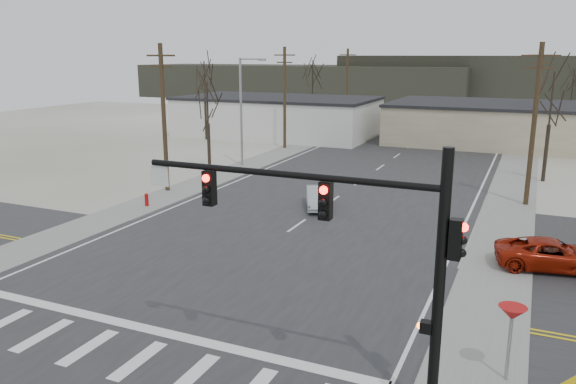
# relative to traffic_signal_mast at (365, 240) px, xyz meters

# --- Properties ---
(ground) EXTENTS (140.00, 140.00, 0.00)m
(ground) POSITION_rel_traffic_signal_mast_xyz_m (-7.89, 6.20, -4.67)
(ground) COLOR silver
(ground) RESTS_ON ground
(main_road) EXTENTS (18.00, 110.00, 0.05)m
(main_road) POSITION_rel_traffic_signal_mast_xyz_m (-7.89, 21.20, -4.65)
(main_road) COLOR #252527
(main_road) RESTS_ON ground
(cross_road) EXTENTS (90.00, 10.00, 0.04)m
(cross_road) POSITION_rel_traffic_signal_mast_xyz_m (-7.89, 6.20, -4.65)
(cross_road) COLOR #252527
(cross_road) RESTS_ON ground
(sidewalk_left) EXTENTS (3.00, 90.00, 0.06)m
(sidewalk_left) POSITION_rel_traffic_signal_mast_xyz_m (-18.49, 26.20, -4.64)
(sidewalk_left) COLOR gray
(sidewalk_left) RESTS_ON ground
(sidewalk_right) EXTENTS (3.00, 90.00, 0.06)m
(sidewalk_right) POSITION_rel_traffic_signal_mast_xyz_m (2.71, 26.20, -4.64)
(sidewalk_right) COLOR gray
(sidewalk_right) RESTS_ON ground
(traffic_signal_mast) EXTENTS (8.95, 0.43, 7.20)m
(traffic_signal_mast) POSITION_rel_traffic_signal_mast_xyz_m (0.00, 0.00, 0.00)
(traffic_signal_mast) COLOR black
(traffic_signal_mast) RESTS_ON ground
(fire_hydrant) EXTENTS (0.24, 0.24, 0.87)m
(fire_hydrant) POSITION_rel_traffic_signal_mast_xyz_m (-18.09, 14.20, -4.22)
(fire_hydrant) COLOR #A50C0C
(fire_hydrant) RESTS_ON ground
(yield_sign) EXTENTS (0.80, 0.80, 2.35)m
(yield_sign) POSITION_rel_traffic_signal_mast_xyz_m (3.61, 2.70, -2.61)
(yield_sign) COLOR gray
(yield_sign) RESTS_ON ground
(building_left_far) EXTENTS (22.30, 12.30, 4.50)m
(building_left_far) POSITION_rel_traffic_signal_mast_xyz_m (-23.89, 46.20, -2.42)
(building_left_far) COLOR silver
(building_left_far) RESTS_ON ground
(building_right_far) EXTENTS (26.30, 14.30, 4.30)m
(building_right_far) POSITION_rel_traffic_signal_mast_xyz_m (2.11, 50.20, -2.52)
(building_right_far) COLOR #C3B495
(building_right_far) RESTS_ON ground
(upole_left_b) EXTENTS (2.20, 0.30, 10.00)m
(upole_left_b) POSITION_rel_traffic_signal_mast_xyz_m (-19.39, 18.20, 0.55)
(upole_left_b) COLOR #42321E
(upole_left_b) RESTS_ON ground
(upole_left_c) EXTENTS (2.20, 0.30, 10.00)m
(upole_left_c) POSITION_rel_traffic_signal_mast_xyz_m (-19.39, 38.20, 0.55)
(upole_left_c) COLOR #42321E
(upole_left_c) RESTS_ON ground
(upole_left_d) EXTENTS (2.20, 0.30, 10.00)m
(upole_left_d) POSITION_rel_traffic_signal_mast_xyz_m (-19.39, 58.20, 0.55)
(upole_left_d) COLOR #42321E
(upole_left_d) RESTS_ON ground
(upole_right_a) EXTENTS (2.20, 0.30, 10.00)m
(upole_right_a) POSITION_rel_traffic_signal_mast_xyz_m (3.61, 24.20, 0.55)
(upole_right_a) COLOR #42321E
(upole_right_a) RESTS_ON ground
(upole_right_b) EXTENTS (2.20, 0.30, 10.00)m
(upole_right_b) POSITION_rel_traffic_signal_mast_xyz_m (3.61, 46.20, 0.55)
(upole_right_b) COLOR #42321E
(upole_right_b) RESTS_ON ground
(streetlight_main) EXTENTS (2.40, 0.25, 9.00)m
(streetlight_main) POSITION_rel_traffic_signal_mast_xyz_m (-18.69, 28.20, 0.41)
(streetlight_main) COLOR gray
(streetlight_main) RESTS_ON ground
(tree_left_near) EXTENTS (3.30, 3.30, 7.35)m
(tree_left_near) POSITION_rel_traffic_signal_mast_xyz_m (-20.89, 26.20, 0.55)
(tree_left_near) COLOR #32271E
(tree_left_near) RESTS_ON ground
(tree_right_mid) EXTENTS (3.74, 3.74, 8.33)m
(tree_right_mid) POSITION_rel_traffic_signal_mast_xyz_m (4.61, 32.20, 1.26)
(tree_right_mid) COLOR #32271E
(tree_right_mid) RESTS_ON ground
(tree_left_far) EXTENTS (3.96, 3.96, 8.82)m
(tree_left_far) POSITION_rel_traffic_signal_mast_xyz_m (-21.89, 52.20, 1.61)
(tree_left_far) COLOR #32271E
(tree_left_far) RESTS_ON ground
(tree_right_far) EXTENTS (3.52, 3.52, 7.84)m
(tree_right_far) POSITION_rel_traffic_signal_mast_xyz_m (7.11, 58.20, 0.91)
(tree_right_far) COLOR #32271E
(tree_right_far) RESTS_ON ground
(tree_left_mid) EXTENTS (3.96, 3.96, 8.82)m
(tree_left_mid) POSITION_rel_traffic_signal_mast_xyz_m (-29.89, 40.20, 1.61)
(tree_left_mid) COLOR #32271E
(tree_left_mid) RESTS_ON ground
(hill_left) EXTENTS (70.00, 18.00, 7.00)m
(hill_left) POSITION_rel_traffic_signal_mast_xyz_m (-42.89, 98.20, -1.17)
(hill_left) COLOR #333026
(hill_left) RESTS_ON ground
(hill_center) EXTENTS (80.00, 18.00, 9.00)m
(hill_center) POSITION_rel_traffic_signal_mast_xyz_m (7.11, 102.20, -0.17)
(hill_center) COLOR #333026
(hill_center) RESTS_ON ground
(sedan_crossing) EXTENTS (2.83, 4.13, 1.29)m
(sedan_crossing) POSITION_rel_traffic_signal_mast_xyz_m (-8.17, 18.18, -3.98)
(sedan_crossing) COLOR #ABB2B6
(sedan_crossing) RESTS_ON main_road
(car_far_a) EXTENTS (3.25, 5.20, 1.41)m
(car_far_a) POSITION_rel_traffic_signal_mast_xyz_m (-8.52, 57.50, -3.93)
(car_far_a) COLOR black
(car_far_a) RESTS_ON main_road
(car_far_b) EXTENTS (2.39, 4.79, 1.57)m
(car_far_b) POSITION_rel_traffic_signal_mast_xyz_m (-13.62, 59.09, -3.84)
(car_far_b) COLOR black
(car_far_b) RESTS_ON main_road
(car_parked_red) EXTENTS (5.12, 3.06, 1.33)m
(car_parked_red) POSITION_rel_traffic_signal_mast_xyz_m (4.92, 12.82, -3.97)
(car_parked_red) COLOR #951908
(car_parked_red) RESTS_ON parking_lot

